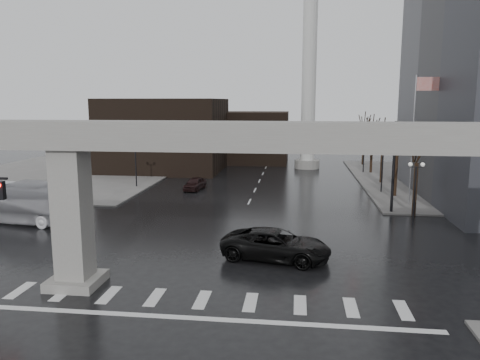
{
  "coord_description": "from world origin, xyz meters",
  "views": [
    {
      "loc": [
        4.49,
        -22.36,
        9.67
      ],
      "look_at": [
        0.78,
        8.02,
        4.5
      ],
      "focal_mm": 35.0,
      "sensor_mm": 36.0,
      "label": 1
    }
  ],
  "objects_px": {
    "signal_mast_arm": "(349,146)",
    "far_car": "(195,184)",
    "pickup_truck": "(276,245)",
    "city_bus": "(19,202)"
  },
  "relations": [
    {
      "from": "city_bus",
      "to": "far_car",
      "type": "distance_m",
      "value": 18.95
    },
    {
      "from": "pickup_truck",
      "to": "far_car",
      "type": "distance_m",
      "value": 24.11
    },
    {
      "from": "far_car",
      "to": "city_bus",
      "type": "bearing_deg",
      "value": -117.91
    },
    {
      "from": "pickup_truck",
      "to": "city_bus",
      "type": "height_order",
      "value": "city_bus"
    },
    {
      "from": "signal_mast_arm",
      "to": "far_car",
      "type": "distance_m",
      "value": 18.54
    },
    {
      "from": "pickup_truck",
      "to": "far_car",
      "type": "bearing_deg",
      "value": 36.07
    },
    {
      "from": "signal_mast_arm",
      "to": "far_car",
      "type": "xyz_separation_m",
      "value": [
        -15.6,
        8.59,
        -5.13
      ]
    },
    {
      "from": "signal_mast_arm",
      "to": "pickup_truck",
      "type": "distance_m",
      "value": 15.31
    },
    {
      "from": "pickup_truck",
      "to": "signal_mast_arm",
      "type": "bearing_deg",
      "value": -11.22
    },
    {
      "from": "city_bus",
      "to": "signal_mast_arm",
      "type": "bearing_deg",
      "value": -65.59
    }
  ]
}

